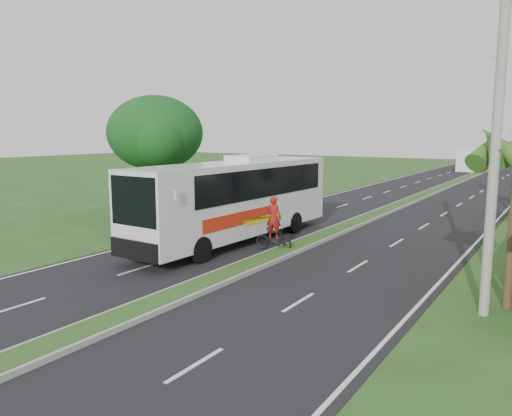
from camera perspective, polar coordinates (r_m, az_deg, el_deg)
The scene contains 10 objects.
ground at distance 17.62m, azimuth -5.35°, elevation -8.70°, with size 180.00×180.00×0.00m, color #294619.
road_asphalt at distance 35.20m, azimuth 15.11°, elevation -0.19°, with size 14.00×160.00×0.02m, color black.
median_strip at distance 35.19m, azimuth 15.11°, elevation -0.05°, with size 1.20×160.00×0.18m.
lane_edge_left at distance 37.73m, azimuth 5.38°, elevation 0.63°, with size 0.12×160.00×0.01m, color silver.
lane_edge_right at distance 33.83m, azimuth 25.97°, elevation -1.14°, with size 0.12×160.00×0.01m, color silver.
shade_tree at distance 32.36m, azimuth -11.54°, elevation 8.10°, with size 6.30×6.00×7.54m.
utility_pole_a at distance 15.34m, azimuth 25.89°, elevation 9.39°, with size 1.60×0.28×11.00m.
coach_bus_main at distance 23.87m, azimuth -2.17°, elevation 1.50°, with size 3.10×12.89×4.14m.
coach_bus_far at distance 74.64m, azimuth 23.23°, elevation 5.23°, with size 2.89×10.33×2.97m.
motorcyclist at distance 22.18m, azimuth 2.02°, elevation -2.57°, with size 1.76×0.74×2.46m.
Camera 1 is at (10.41, -13.22, 5.25)m, focal length 35.00 mm.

